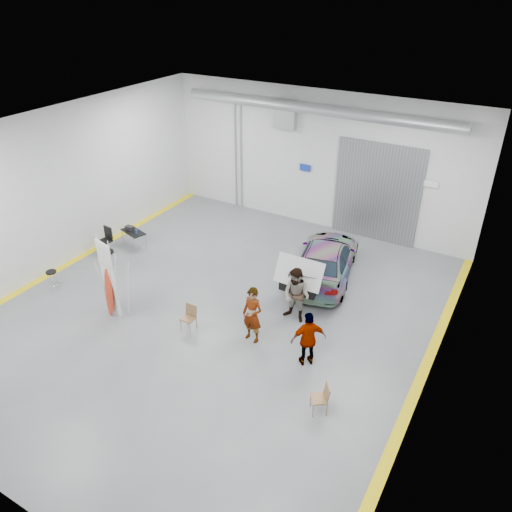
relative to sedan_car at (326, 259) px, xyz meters
The scene contains 13 objects.
ground 4.68m from the sedan_car, 119.54° to the right, with size 16.00×16.00×0.00m, color slate.
room_shell 4.33m from the sedan_car, 138.53° to the right, with size 14.02×16.18×6.01m.
sedan_car is the anchor object (origin of this frame).
person_a 4.67m from the sedan_car, 95.66° to the right, with size 0.69×0.45×1.89m, color #8E6C4D.
person_b 3.05m from the sedan_car, 85.29° to the right, with size 0.94×0.72×1.93m, color slate.
person_c 5.00m from the sedan_car, 72.69° to the right, with size 1.04×0.43×1.80m, color #A87238.
surfboard_display 7.80m from the sedan_car, 131.35° to the right, with size 0.81×0.36×2.91m.
folding_chair_near 5.80m from the sedan_car, 115.49° to the right, with size 0.42×0.43×0.86m.
folding_chair_far 6.82m from the sedan_car, 68.15° to the right, with size 0.57×0.67×0.88m.
shop_stool 9.99m from the sedan_car, 144.60° to the right, with size 0.39×0.39×0.76m.
work_table 8.11m from the sedan_car, 166.95° to the right, with size 1.23×0.86×0.91m.
office_chair 8.93m from the sedan_car, 161.84° to the right, with size 0.58×0.58×1.09m.
trunk_lid 2.35m from the sedan_car, 90.00° to the right, with size 1.68×1.02×0.04m, color silver.
Camera 1 is at (8.09, -11.24, 10.06)m, focal length 35.00 mm.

